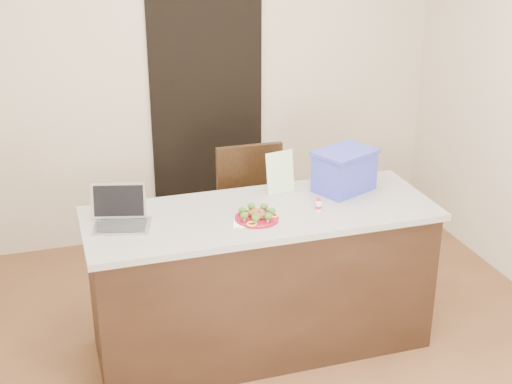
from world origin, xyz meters
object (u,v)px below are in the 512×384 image
object	(u,v)px
island	(261,279)
chair	(254,213)
napkin	(246,222)
yogurt_bottle	(319,206)
blue_box	(344,170)
plate	(257,218)
laptop	(120,214)

from	to	relation	value
island	chair	bearing A→B (deg)	76.24
napkin	yogurt_bottle	distance (m)	0.45
napkin	chair	size ratio (longest dim) A/B	0.13
island	napkin	size ratio (longest dim) A/B	15.02
napkin	blue_box	size ratio (longest dim) A/B	0.31
island	chair	size ratio (longest dim) A/B	1.96
blue_box	island	bearing A→B (deg)	170.12
plate	laptop	world-z (taller)	laptop
plate	blue_box	distance (m)	0.71
chair	plate	bearing A→B (deg)	-105.75
laptop	chair	world-z (taller)	laptop
yogurt_bottle	laptop	bearing A→B (deg)	171.47
yogurt_bottle	plate	bearing A→B (deg)	-178.22
island	laptop	world-z (taller)	laptop
yogurt_bottle	chair	xyz separation A→B (m)	(-0.15, 0.77, -0.35)
napkin	island	bearing A→B (deg)	44.64
blue_box	chair	distance (m)	0.81
plate	blue_box	bearing A→B (deg)	21.80
yogurt_bottle	chair	distance (m)	0.86
island	plate	xyz separation A→B (m)	(-0.06, -0.11, 0.47)
island	plate	world-z (taller)	plate
chair	napkin	bearing A→B (deg)	-109.88
yogurt_bottle	blue_box	distance (m)	0.38
napkin	plate	bearing A→B (deg)	16.00
island	blue_box	distance (m)	0.84
island	yogurt_bottle	size ratio (longest dim) A/B	27.39
plate	napkin	bearing A→B (deg)	-164.00
plate	napkin	xyz separation A→B (m)	(-0.07, -0.02, -0.01)
plate	chair	distance (m)	0.88
chair	island	bearing A→B (deg)	-103.28
plate	blue_box	xyz separation A→B (m)	(0.65, 0.26, 0.12)
napkin	laptop	bearing A→B (deg)	163.37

